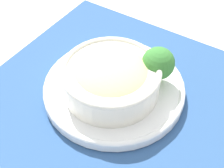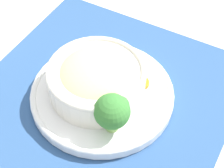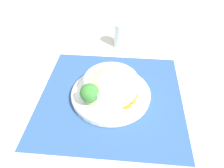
% 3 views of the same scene
% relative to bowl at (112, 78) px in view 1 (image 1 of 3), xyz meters
% --- Properties ---
extents(ground_plane, '(4.00, 4.00, 0.00)m').
position_rel_bowl_xyz_m(ground_plane, '(-0.00, 0.01, -0.05)').
color(ground_plane, beige).
extents(placemat, '(0.50, 0.49, 0.00)m').
position_rel_bowl_xyz_m(placemat, '(-0.00, 0.01, -0.05)').
color(placemat, '#2D5184').
rests_on(placemat, ground_plane).
extents(plate, '(0.27, 0.27, 0.02)m').
position_rel_bowl_xyz_m(plate, '(-0.00, 0.01, -0.04)').
color(plate, white).
rests_on(plate, placemat).
extents(bowl, '(0.18, 0.18, 0.07)m').
position_rel_bowl_xyz_m(bowl, '(0.00, 0.00, 0.00)').
color(bowl, silver).
rests_on(bowl, plate).
extents(broccoli_floret, '(0.06, 0.06, 0.08)m').
position_rel_bowl_xyz_m(broccoli_floret, '(0.06, 0.06, 0.01)').
color(broccoli_floret, '#84AD5B').
rests_on(broccoli_floret, plate).
extents(carrot_slice_near, '(0.04, 0.04, 0.01)m').
position_rel_bowl_xyz_m(carrot_slice_near, '(-0.05, 0.06, -0.03)').
color(carrot_slice_near, orange).
rests_on(carrot_slice_near, plate).
extents(carrot_slice_middle, '(0.04, 0.04, 0.01)m').
position_rel_bowl_xyz_m(carrot_slice_middle, '(-0.07, 0.04, -0.03)').
color(carrot_slice_middle, orange).
rests_on(carrot_slice_middle, plate).
extents(carrot_slice_far, '(0.04, 0.04, 0.01)m').
position_rel_bowl_xyz_m(carrot_slice_far, '(-0.08, 0.02, -0.03)').
color(carrot_slice_far, orange).
rests_on(carrot_slice_far, plate).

